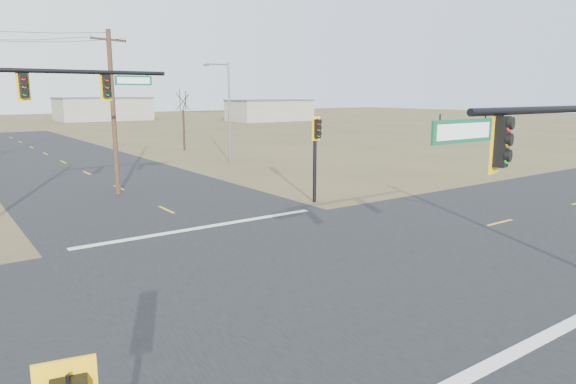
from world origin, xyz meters
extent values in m
plane|color=brown|center=(0.00, 0.00, 0.00)|extent=(320.00, 320.00, 0.00)
cube|color=black|center=(0.00, 0.00, 0.01)|extent=(160.00, 14.00, 0.02)
cube|color=black|center=(0.00, 0.00, 0.01)|extent=(14.00, 160.00, 0.02)
cube|color=silver|center=(0.00, -7.50, 0.03)|extent=(12.00, 0.40, 0.01)
cube|color=silver|center=(0.00, 7.50, 0.03)|extent=(12.00, 0.40, 0.01)
cube|color=#0A4C2D|center=(-1.80, -7.50, 5.43)|extent=(1.80, 0.05, 0.45)
cylinder|color=black|center=(-4.77, 11.26, 7.10)|extent=(9.35, 0.20, 0.20)
cube|color=#0A4C2D|center=(-1.65, 11.26, 6.75)|extent=(1.80, 0.05, 0.45)
cylinder|color=black|center=(7.74, 9.01, 2.37)|extent=(0.20, 0.20, 4.74)
cylinder|color=#48341F|center=(-0.69, 17.92, 4.92)|extent=(0.28, 0.28, 9.85)
cube|color=#48341F|center=(-0.69, 17.92, 9.25)|extent=(2.31, 0.93, 0.12)
cylinder|color=slate|center=(12.18, 26.79, 4.40)|extent=(0.18, 0.18, 8.81)
cylinder|color=slate|center=(11.12, 26.79, 8.61)|extent=(2.11, 0.11, 0.11)
cube|color=slate|center=(10.07, 26.79, 8.51)|extent=(0.51, 0.27, 0.16)
cylinder|color=black|center=(13.22, 38.92, 2.20)|extent=(0.23, 0.23, 4.41)
cube|color=gray|center=(25.00, 110.00, 2.50)|extent=(20.00, 12.00, 5.00)
cube|color=gray|center=(55.00, 85.00, 2.25)|extent=(18.00, 10.00, 4.50)
camera|label=1|loc=(-10.25, -13.57, 6.13)|focal=32.00mm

